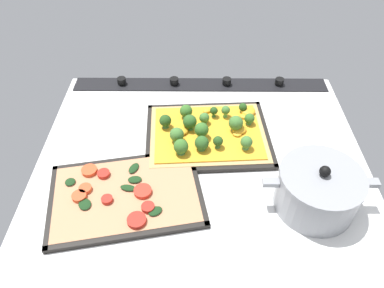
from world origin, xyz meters
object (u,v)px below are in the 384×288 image
Objects in this scene: baking_tray_back at (126,196)px; veggie_pizza_back at (124,194)px; baking_tray_front at (208,136)px; broccoli_pizza at (207,131)px; cooking_pot at (318,190)px.

veggie_pizza_back is (0.40, 0.03, 0.73)cm from baking_tray_back.
baking_tray_front and baking_tray_back have the same top height.
broccoli_pizza is 28.86cm from veggie_pizza_back.
cooking_pot is (-43.93, 1.79, 4.16)cm from veggie_pizza_back.
broccoli_pizza reaches higher than baking_tray_back.
cooking_pot is at bearing 177.67° from veggie_pizza_back.
cooking_pot reaches higher than baking_tray_front.
baking_tray_back is 1.08× the size of veggie_pizza_back.
baking_tray_front is at bearing -133.30° from baking_tray_back.
baking_tray_back is 1.55× the size of cooking_pot.
veggie_pizza_back is (20.12, 20.96, 0.73)cm from baking_tray_front.
baking_tray_front is 1.08× the size of broccoli_pizza.
veggie_pizza_back is at bearing 46.17° from baking_tray_front.
veggie_pizza_back is at bearing 4.45° from baking_tray_back.
veggie_pizza_back is at bearing 46.27° from broccoli_pizza.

